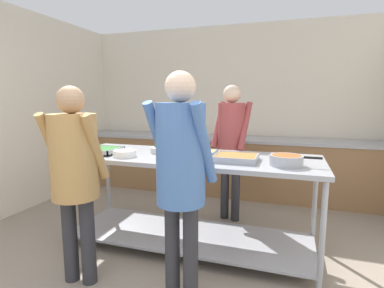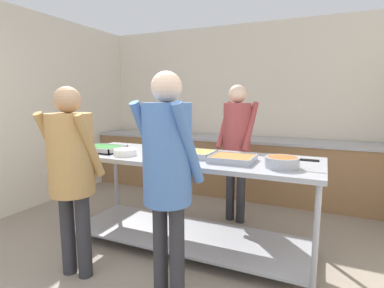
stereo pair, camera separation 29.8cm
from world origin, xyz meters
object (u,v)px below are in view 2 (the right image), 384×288
(sauce_pan, at_px, (282,162))
(guest_serving_left, at_px, (71,163))
(serving_tray_roast, at_px, (233,159))
(guest_serving_right, at_px, (167,164))
(serving_tray_vegetables, at_px, (104,149))
(broccoli_bowl, at_px, (162,149))
(water_bottle, at_px, (188,128))
(cook_behind_counter, at_px, (237,138))
(serving_tray_greens, at_px, (191,154))
(plate_stack, at_px, (125,152))

(sauce_pan, height_order, guest_serving_left, guest_serving_left)
(serving_tray_roast, xyz_separation_m, guest_serving_left, (-1.14, -0.73, 0.01))
(sauce_pan, xyz_separation_m, guest_serving_right, (-0.69, -0.64, 0.05))
(sauce_pan, bearing_deg, guest_serving_left, -157.03)
(serving_tray_vegetables, relative_size, guest_serving_left, 0.25)
(broccoli_bowl, xyz_separation_m, sauce_pan, (1.22, -0.22, 0.01))
(water_bottle, bearing_deg, guest_serving_right, -67.92)
(cook_behind_counter, bearing_deg, serving_tray_vegetables, -140.59)
(broccoli_bowl, xyz_separation_m, serving_tray_greens, (0.36, -0.06, -0.01))
(plate_stack, xyz_separation_m, cook_behind_counter, (0.83, 1.06, 0.06))
(serving_tray_greens, distance_m, sauce_pan, 0.88)
(plate_stack, xyz_separation_m, guest_serving_right, (0.79, -0.58, 0.07))
(guest_serving_left, relative_size, cook_behind_counter, 0.96)
(guest_serving_left, distance_m, guest_serving_right, 0.88)
(serving_tray_roast, distance_m, water_bottle, 2.42)
(plate_stack, height_order, cook_behind_counter, cook_behind_counter)
(plate_stack, relative_size, broccoli_bowl, 1.04)
(plate_stack, relative_size, guest_serving_right, 0.13)
(plate_stack, xyz_separation_m, sauce_pan, (1.48, 0.07, 0.02))
(sauce_pan, distance_m, water_bottle, 2.74)
(serving_tray_vegetables, height_order, plate_stack, plate_stack)
(plate_stack, distance_m, guest_serving_left, 0.60)
(broccoli_bowl, distance_m, serving_tray_roast, 0.81)
(serving_tray_vegetables, xyz_separation_m, plate_stack, (0.34, -0.10, 0.00))
(serving_tray_vegetables, xyz_separation_m, sauce_pan, (1.82, -0.03, 0.02))
(serving_tray_roast, height_order, guest_serving_left, guest_serving_left)
(serving_tray_greens, xyz_separation_m, cook_behind_counter, (0.21, 0.84, 0.06))
(sauce_pan, distance_m, guest_serving_left, 1.70)
(guest_serving_right, bearing_deg, water_bottle, 112.08)
(broccoli_bowl, bearing_deg, cook_behind_counter, 53.54)
(plate_stack, bearing_deg, water_bottle, 98.36)
(sauce_pan, xyz_separation_m, guest_serving_left, (-1.56, -0.66, -0.02))
(serving_tray_vegetables, distance_m, plate_stack, 0.36)
(broccoli_bowl, xyz_separation_m, guest_serving_left, (-0.34, -0.88, -0.01))
(serving_tray_roast, bearing_deg, water_bottle, 124.21)
(serving_tray_roast, relative_size, water_bottle, 1.48)
(serving_tray_vegetables, height_order, sauce_pan, sauce_pan)
(sauce_pan, height_order, water_bottle, water_bottle)
(water_bottle, bearing_deg, sauce_pan, -49.14)
(cook_behind_counter, bearing_deg, water_bottle, 136.51)
(serving_tray_roast, height_order, cook_behind_counter, cook_behind_counter)
(cook_behind_counter, bearing_deg, serving_tray_roast, -76.43)
(guest_serving_left, bearing_deg, serving_tray_greens, 49.25)
(guest_serving_right, bearing_deg, serving_tray_greens, 102.33)
(serving_tray_greens, relative_size, cook_behind_counter, 0.26)
(broccoli_bowl, height_order, cook_behind_counter, cook_behind_counter)
(serving_tray_greens, bearing_deg, serving_tray_roast, -11.16)
(guest_serving_right, bearing_deg, sauce_pan, 43.06)
(plate_stack, height_order, guest_serving_right, guest_serving_right)
(serving_tray_greens, distance_m, water_bottle, 2.13)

